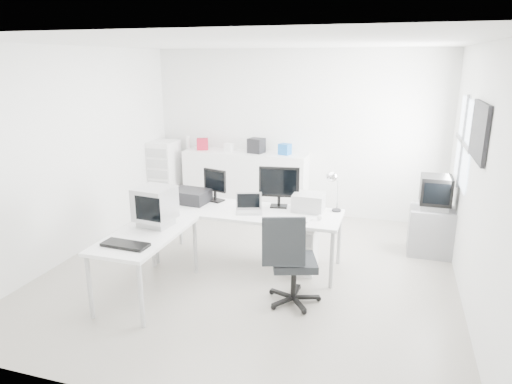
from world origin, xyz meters
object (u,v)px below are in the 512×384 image
(main_desk, at_px, (248,237))
(crt_tv, at_px, (436,193))
(side_desk, at_px, (148,263))
(inkjet_printer, at_px, (191,196))
(lcd_monitor_small, at_px, (215,185))
(office_chair, at_px, (294,258))
(lcd_monitor_large, at_px, (279,187))
(crt_monitor, at_px, (155,208))
(laser_printer, at_px, (309,202))
(laptop, at_px, (249,205))
(sideboard, at_px, (246,182))
(drawer_pedestal, at_px, (301,247))
(filing_cabinet, at_px, (165,175))
(tv_cabinet, at_px, (431,231))

(main_desk, xyz_separation_m, crt_tv, (2.33, 1.07, 0.51))
(side_desk, xyz_separation_m, inkjet_printer, (0.00, 1.20, 0.46))
(lcd_monitor_small, xyz_separation_m, office_chair, (1.35, -1.05, -0.44))
(lcd_monitor_small, bearing_deg, side_desk, -85.66)
(lcd_monitor_large, xyz_separation_m, crt_tv, (1.98, 0.82, -0.14))
(main_desk, xyz_separation_m, side_desk, (-0.85, -1.10, 0.00))
(main_desk, relative_size, crt_monitor, 5.67)
(laser_printer, bearing_deg, crt_tv, 28.06)
(lcd_monitor_large, bearing_deg, laptop, -139.42)
(lcd_monitor_large, height_order, office_chair, lcd_monitor_large)
(lcd_monitor_small, relative_size, office_chair, 0.42)
(side_desk, bearing_deg, sideboard, 87.48)
(drawer_pedestal, relative_size, sideboard, 0.28)
(crt_monitor, distance_m, filing_cabinet, 3.01)
(side_desk, bearing_deg, lcd_monitor_small, 77.47)
(laptop, xyz_separation_m, filing_cabinet, (-2.22, 1.94, -0.23))
(crt_monitor, bearing_deg, office_chair, 8.14)
(drawer_pedestal, xyz_separation_m, laser_printer, (0.05, 0.17, 0.56))
(tv_cabinet, xyz_separation_m, sideboard, (-3.04, 0.98, 0.21))
(drawer_pedestal, relative_size, tv_cabinet, 0.91)
(inkjet_printer, height_order, crt_monitor, crt_monitor)
(lcd_monitor_small, xyz_separation_m, tv_cabinet, (2.88, 0.82, -0.65))
(side_desk, distance_m, laptop, 1.43)
(side_desk, height_order, lcd_monitor_large, lcd_monitor_large)
(lcd_monitor_large, distance_m, laser_printer, 0.43)
(tv_cabinet, bearing_deg, filing_cabinet, 170.31)
(tv_cabinet, xyz_separation_m, crt_tv, (0.00, 0.00, 0.55))
(laser_printer, bearing_deg, drawer_pedestal, -106.58)
(tv_cabinet, bearing_deg, crt_monitor, -148.89)
(lcd_monitor_small, height_order, sideboard, lcd_monitor_small)
(main_desk, relative_size, lcd_monitor_large, 4.39)
(laser_printer, relative_size, crt_monitor, 0.92)
(lcd_monitor_small, relative_size, tv_cabinet, 0.68)
(drawer_pedestal, xyz_separation_m, lcd_monitor_large, (-0.35, 0.20, 0.72))
(lcd_monitor_large, bearing_deg, lcd_monitor_small, 171.18)
(lcd_monitor_large, relative_size, tv_cabinet, 0.83)
(laser_printer, relative_size, office_chair, 0.36)
(inkjet_printer, bearing_deg, lcd_monitor_small, 32.05)
(lcd_monitor_large, xyz_separation_m, office_chair, (0.45, -1.05, -0.49))
(laser_printer, distance_m, crt_tv, 1.79)
(inkjet_printer, distance_m, tv_cabinet, 3.36)
(inkjet_printer, xyz_separation_m, office_chair, (1.65, -0.90, -0.30))
(inkjet_printer, distance_m, office_chair, 1.90)
(laptop, bearing_deg, laser_printer, 5.73)
(drawer_pedestal, relative_size, crt_tv, 1.20)
(tv_cabinet, xyz_separation_m, filing_cabinet, (-4.50, 0.77, 0.29))
(inkjet_printer, xyz_separation_m, lcd_monitor_large, (1.20, 0.15, 0.19))
(office_chair, bearing_deg, crt_tv, 32.26)
(inkjet_printer, xyz_separation_m, laser_printer, (1.60, 0.12, 0.02))
(lcd_monitor_large, height_order, sideboard, lcd_monitor_large)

